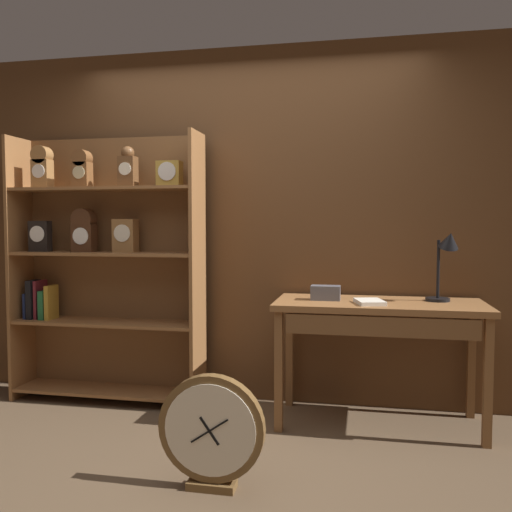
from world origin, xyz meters
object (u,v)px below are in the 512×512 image
at_px(bookshelf, 103,262).
at_px(open_repair_manual, 370,302).
at_px(toolbox_small, 326,293).
at_px(round_clock_large, 211,431).
at_px(workbench, 379,318).
at_px(desk_lamp, 446,256).

xyz_separation_m(bookshelf, open_repair_manual, (1.93, -0.23, -0.21)).
height_order(toolbox_small, round_clock_large, toolbox_small).
bearing_deg(round_clock_large, workbench, 51.13).
relative_size(bookshelf, open_repair_manual, 8.89).
distance_m(open_repair_manual, round_clock_large, 1.32).
height_order(workbench, desk_lamp, desk_lamp).
xyz_separation_m(bookshelf, toolbox_small, (1.65, -0.11, -0.17)).
bearing_deg(desk_lamp, workbench, -166.80).
bearing_deg(workbench, round_clock_large, -128.87).
relative_size(open_repair_manual, round_clock_large, 0.38).
height_order(workbench, toolbox_small, toolbox_small).
relative_size(bookshelf, workbench, 1.46).
bearing_deg(open_repair_manual, round_clock_large, -143.51).
xyz_separation_m(desk_lamp, toolbox_small, (-0.76, -0.06, -0.25)).
distance_m(desk_lamp, round_clock_large, 1.86).
distance_m(workbench, open_repair_manual, 0.15).
height_order(bookshelf, toolbox_small, bookshelf).
relative_size(bookshelf, round_clock_large, 3.40).
height_order(desk_lamp, toolbox_small, desk_lamp).
bearing_deg(toolbox_small, round_clock_large, -114.32).
distance_m(bookshelf, round_clock_large, 1.81).
relative_size(workbench, desk_lamp, 2.84).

